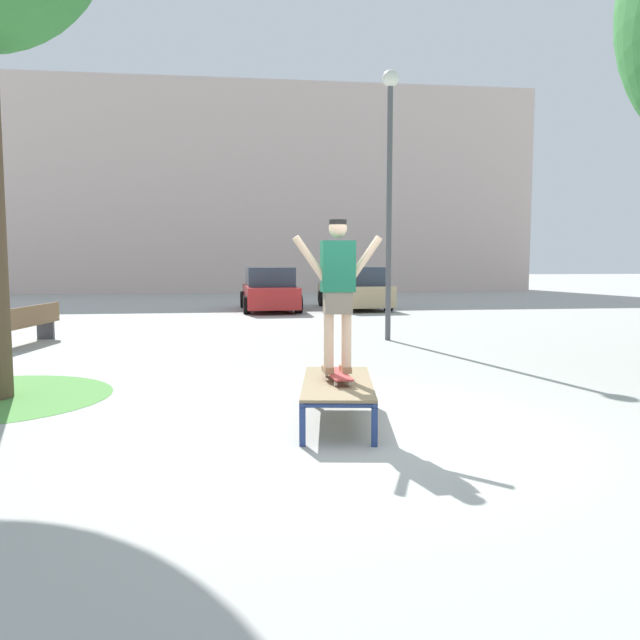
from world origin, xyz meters
The scene contains 9 objects.
ground_plane centered at (0.00, 0.00, 0.00)m, with size 120.00×120.00×0.00m, color #A8A8A3.
building_facade centered at (-3.11, 28.62, 5.39)m, with size 34.93×4.00×10.78m, color beige.
skate_box centered at (-0.41, 0.41, 0.41)m, with size 1.03×1.99×0.46m.
skateboard centered at (-0.41, 0.42, 0.54)m, with size 0.23×0.81×0.09m.
skater centered at (-0.41, 0.42, 1.53)m, with size 1.00×0.29×1.69m.
car_red centered at (-0.38, 15.61, 0.69)m, with size 2.02×4.25×1.50m.
car_tan centered at (2.68, 16.03, 0.69)m, with size 2.25×4.36×1.50m.
park_bench centered at (-5.89, 7.49, 0.45)m, with size 0.84×2.44×0.83m.
light_post centered at (1.81, 7.27, 3.83)m, with size 0.36×0.36×5.83m.
Camera 1 is at (-1.51, -6.48, 1.83)m, focal length 35.79 mm.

